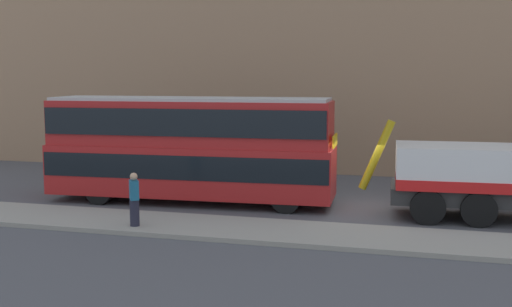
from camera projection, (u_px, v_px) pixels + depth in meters
name	position (u px, v px, depth m)	size (l,w,h in m)	color
ground_plane	(362.00, 210.00, 22.74)	(120.00, 120.00, 0.00)	#4C4C51
near_kerb	(349.00, 237.00, 18.71)	(60.00, 2.80, 0.15)	gray
building_facade	(382.00, 8.00, 29.66)	(60.00, 1.50, 16.00)	#9E7A5B
double_decker_bus	(190.00, 145.00, 23.75)	(11.14, 3.11, 4.06)	#AD1E1E
pedestrian_onlooker	(134.00, 200.00, 19.63)	(0.44, 0.48, 1.71)	#232333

